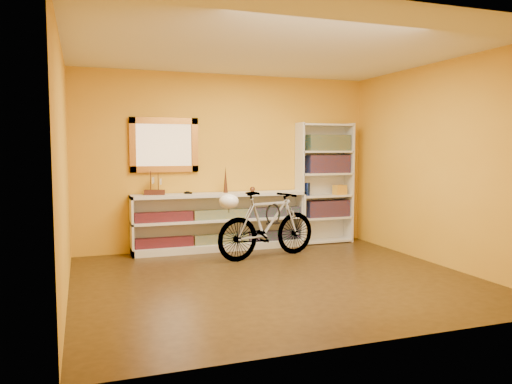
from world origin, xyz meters
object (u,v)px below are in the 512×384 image
object	(u,v)px
bookcase	(325,183)
bicycle	(267,224)
helmet	(229,201)
console_unit	(221,221)

from	to	relation	value
bookcase	bicycle	xyz separation A→B (m)	(-1.25, -0.75, -0.49)
bookcase	helmet	xyz separation A→B (m)	(-1.84, -0.88, -0.13)
bicycle	helmet	size ratio (longest dim) A/B	6.09
console_unit	bicycle	world-z (taller)	bicycle
bookcase	bicycle	size ratio (longest dim) A/B	1.21
bookcase	helmet	bearing A→B (deg)	-154.35
bicycle	helmet	xyz separation A→B (m)	(-0.59, -0.13, 0.35)
bicycle	console_unit	bearing A→B (deg)	19.58
console_unit	bookcase	distance (m)	1.79
console_unit	bookcase	world-z (taller)	bookcase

